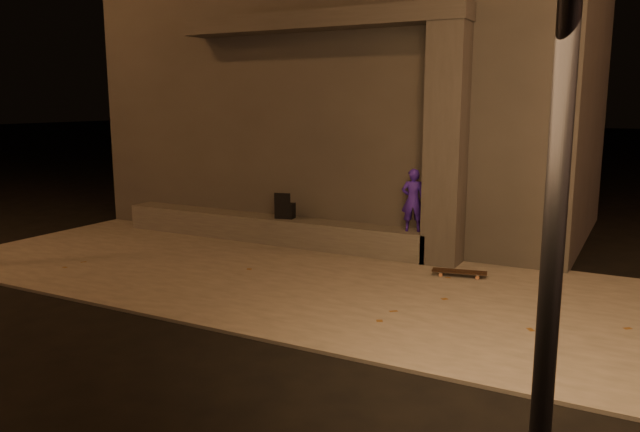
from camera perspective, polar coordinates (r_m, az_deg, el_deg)
The scene contains 9 objects.
ground at distance 7.44m, azimuth -10.81°, elevation -9.40°, with size 120.00×120.00×0.00m, color black.
sidewalk at distance 8.99m, azimuth -2.77°, elevation -5.59°, with size 11.00×4.40×0.04m, color #605B55.
building at distance 13.09m, azimuth 3.61°, elevation 10.88°, with size 9.00×5.10×5.22m.
ledge at distance 11.15m, azimuth -4.77°, elevation -1.17°, with size 6.00×0.55×0.45m, color #4D4B45.
column at distance 9.59m, azimuth 11.46°, elevation 6.27°, with size 0.55×0.55×3.60m, color #3B3836.
canopy at distance 10.54m, azimuth -0.13°, elevation 17.41°, with size 5.00×0.70×0.28m, color #3B3836.
skateboarder at distance 9.84m, azimuth 8.49°, elevation 1.45°, with size 0.36×0.24×0.99m, color #361AAF.
backpack at distance 10.89m, azimuth -3.21°, elevation 0.61°, with size 0.36×0.27×0.45m.
skateboard at distance 9.13m, azimuth 12.62°, elevation -5.01°, with size 0.79×0.35×0.08m.
Camera 1 is at (4.46, -5.41, 2.50)m, focal length 35.00 mm.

